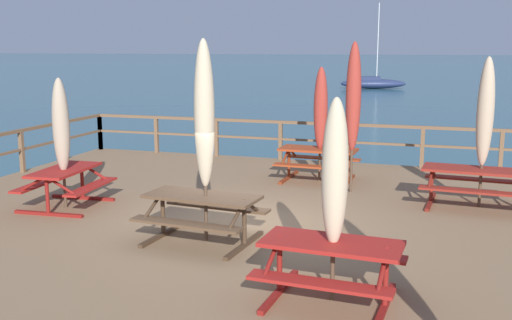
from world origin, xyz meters
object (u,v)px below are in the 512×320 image
object	(u,v)px
picnic_table_mid_right	(65,180)
patio_umbrella_short_back	(204,115)
patio_umbrella_short_mid	(353,98)
patio_umbrella_tall_mid_left	(335,174)
picnic_table_mid_left	(318,157)
patio_umbrella_tall_front	(485,113)
patio_umbrella_short_front	(321,109)
picnic_table_back_right	(202,208)
picnic_table_back_left	(331,258)
sailboat_distant	(373,83)
patio_umbrella_tall_back_left	(61,126)
picnic_table_front_left	(478,179)

from	to	relation	value
picnic_table_mid_right	patio_umbrella_short_back	size ratio (longest dim) A/B	0.53
patio_umbrella_short_back	patio_umbrella_short_mid	size ratio (longest dim) A/B	1.01
patio_umbrella_short_back	patio_umbrella_tall_mid_left	distance (m)	2.89
picnic_table_mid_left	picnic_table_mid_right	size ratio (longest dim) A/B	1.08
picnic_table_mid_right	patio_umbrella_tall_front	distance (m)	8.20
picnic_table_mid_left	patio_umbrella_short_front	size ratio (longest dim) A/B	0.69
picnic_table_back_right	picnic_table_back_left	world-z (taller)	same
patio_umbrella_short_front	picnic_table_back_left	bearing A→B (deg)	-77.46
patio_umbrella_tall_mid_left	sailboat_distant	world-z (taller)	sailboat_distant
patio_umbrella_short_front	patio_umbrella_short_back	distance (m)	5.05
picnic_table_back_left	picnic_table_mid_right	size ratio (longest dim) A/B	1.04
picnic_table_back_right	picnic_table_mid_right	world-z (taller)	same
patio_umbrella_tall_back_left	picnic_table_back_left	bearing A→B (deg)	-25.98
picnic_table_back_left	patio_umbrella_short_front	xyz separation A→B (m)	(-1.48, 6.65, 1.13)
picnic_table_back_right	patio_umbrella_tall_front	xyz separation A→B (m)	(4.37, 3.59, 1.30)
picnic_table_mid_left	picnic_table_back_right	world-z (taller)	same
picnic_table_back_right	patio_umbrella_tall_mid_left	world-z (taller)	patio_umbrella_tall_mid_left
patio_umbrella_short_back	patio_umbrella_tall_mid_left	bearing A→B (deg)	-35.20
picnic_table_mid_left	picnic_table_front_left	world-z (taller)	same
patio_umbrella_tall_mid_left	sailboat_distant	distance (m)	49.81
picnic_table_back_left	picnic_table_mid_right	bearing A→B (deg)	153.66
patio_umbrella_short_mid	patio_umbrella_short_back	bearing A→B (deg)	-112.96
picnic_table_back_right	patio_umbrella_short_mid	xyz separation A→B (m)	(1.78, 4.05, 1.48)
patio_umbrella_tall_back_left	sailboat_distant	distance (m)	46.80
picnic_table_front_left	patio_umbrella_short_back	distance (m)	5.72
patio_umbrella_tall_front	patio_umbrella_short_mid	size ratio (longest dim) A/B	0.91
picnic_table_mid_left	sailboat_distant	xyz separation A→B (m)	(-3.57, 42.92, -0.76)
picnic_table_mid_right	patio_umbrella_short_front	xyz separation A→B (m)	(4.26, 3.81, 1.14)
patio_umbrella_tall_mid_left	patio_umbrella_tall_back_left	bearing A→B (deg)	154.30
picnic_table_mid_left	patio_umbrella_tall_front	size ratio (longest dim) A/B	0.63
sailboat_distant	picnic_table_back_left	bearing A→B (deg)	-84.15
picnic_table_mid_right	patio_umbrella_short_front	size ratio (longest dim) A/B	0.64
patio_umbrella_tall_front	patio_umbrella_tall_mid_left	world-z (taller)	patio_umbrella_tall_front
picnic_table_mid_right	sailboat_distant	size ratio (longest dim) A/B	0.22
picnic_table_mid_right	patio_umbrella_short_mid	bearing A→B (deg)	29.37
picnic_table_mid_left	picnic_table_front_left	size ratio (longest dim) A/B	0.84
patio_umbrella_short_front	patio_umbrella_tall_back_left	bearing A→B (deg)	-137.74
patio_umbrella_tall_back_left	sailboat_distant	xyz separation A→B (m)	(0.65, 46.76, -1.81)
patio_umbrella_short_front	patio_umbrella_short_mid	xyz separation A→B (m)	(0.87, -0.91, 0.35)
picnic_table_mid_left	patio_umbrella_tall_mid_left	xyz separation A→B (m)	(1.52, -6.60, 1.05)
picnic_table_back_right	patio_umbrella_tall_back_left	distance (m)	3.67
patio_umbrella_tall_front	patio_umbrella_tall_mid_left	bearing A→B (deg)	-110.56
picnic_table_back_left	patio_umbrella_short_mid	world-z (taller)	patio_umbrella_short_mid
picnic_table_mid_right	patio_umbrella_tall_front	size ratio (longest dim) A/B	0.58
picnic_table_back_right	patio_umbrella_short_mid	world-z (taller)	patio_umbrella_short_mid
picnic_table_mid_right	patio_umbrella_short_mid	size ratio (longest dim) A/B	0.53
picnic_table_back_left	patio_umbrella_short_back	bearing A→B (deg)	144.18
picnic_table_mid_left	sailboat_distant	distance (m)	43.08
patio_umbrella_tall_back_left	picnic_table_mid_right	bearing A→B (deg)	108.56
patio_umbrella_short_front	patio_umbrella_short_back	size ratio (longest dim) A/B	0.82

